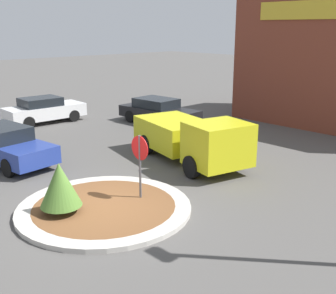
{
  "coord_description": "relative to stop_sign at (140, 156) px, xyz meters",
  "views": [
    {
      "loc": [
        9.64,
        -6.46,
        5.21
      ],
      "look_at": [
        -0.68,
        3.21,
        1.16
      ],
      "focal_mm": 45.0,
      "sensor_mm": 36.0,
      "label": 1
    }
  ],
  "objects": [
    {
      "name": "island_shrub",
      "position": [
        -0.69,
        -2.32,
        -0.5
      ],
      "size": [
        1.17,
        1.17,
        1.46
      ],
      "color": "brown",
      "rests_on": "traffic_island"
    },
    {
      "name": "ground_plane",
      "position": [
        -0.25,
        -1.18,
        -1.47
      ],
      "size": [
        120.0,
        120.0,
        0.0
      ],
      "primitive_type": "plane",
      "color": "#514F4C"
    },
    {
      "name": "parked_sedan_blue",
      "position": [
        -6.57,
        -1.45,
        -0.71
      ],
      "size": [
        4.85,
        2.33,
        1.49
      ],
      "rotation": [
        0.0,
        0.0,
        0.13
      ],
      "color": "navy",
      "rests_on": "ground_plane"
    },
    {
      "name": "utility_truck",
      "position": [
        -1.73,
        4.03,
        -0.48
      ],
      "size": [
        5.94,
        3.37,
        1.92
      ],
      "rotation": [
        0.0,
        0.0,
        -0.23
      ],
      "color": "gold",
      "rests_on": "ground_plane"
    },
    {
      "name": "traffic_island",
      "position": [
        -0.25,
        -1.18,
        -1.4
      ],
      "size": [
        5.12,
        5.12,
        0.14
      ],
      "color": "#BCB7AD",
      "rests_on": "ground_plane"
    },
    {
      "name": "stop_sign",
      "position": [
        0.0,
        0.0,
        0.0
      ],
      "size": [
        0.75,
        0.07,
        2.12
      ],
      "color": "#4C4C51",
      "rests_on": "ground_plane"
    },
    {
      "name": "parked_sedan_black",
      "position": [
        -7.78,
        7.72,
        -0.75
      ],
      "size": [
        4.81,
        2.22,
        1.4
      ],
      "rotation": [
        0.0,
        0.0,
        0.08
      ],
      "color": "black",
      "rests_on": "ground_plane"
    },
    {
      "name": "parked_sedan_white",
      "position": [
        -12.34,
        3.18,
        -0.73
      ],
      "size": [
        1.92,
        4.39,
        1.45
      ],
      "rotation": [
        0.0,
        0.0,
        1.55
      ],
      "color": "silver",
      "rests_on": "ground_plane"
    }
  ]
}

